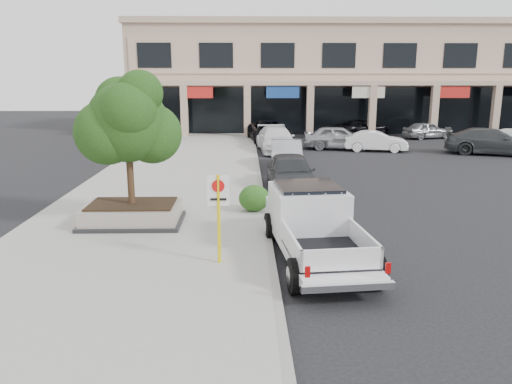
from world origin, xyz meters
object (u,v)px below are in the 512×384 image
lot_car_b (376,141)px  curb_car_d (270,131)px  curb_car_b (286,155)px  planter_tree (133,122)px  pickup_truck (316,227)px  lot_car_a (339,138)px  curb_car_c (276,139)px  lot_car_e (427,130)px  lot_car_d (363,128)px  planter (133,214)px  no_parking_sign (219,207)px  curb_car_a (291,173)px  lot_car_c (492,142)px

lot_car_b → curb_car_d: bearing=67.0°
curb_car_b → planter_tree: bearing=-116.1°
pickup_truck → curb_car_b: pickup_truck is taller
lot_car_a → curb_car_c: bearing=109.8°
curb_car_b → curb_car_d: 10.79m
pickup_truck → lot_car_e: bearing=59.1°
curb_car_d → lot_car_d: (7.93, 3.97, -0.16)m
planter → lot_car_a: size_ratio=0.68×
no_parking_sign → planter_tree: bearing=127.4°
curb_car_c → curb_car_d: bearing=88.1°
pickup_truck → lot_car_b: 21.02m
curb_car_a → curb_car_d: (-0.10, 16.10, 0.02)m
planter_tree → curb_car_a: bearing=42.7°
curb_car_a → lot_car_c: bearing=35.5°
planter_tree → lot_car_d: 28.59m
no_parking_sign → lot_car_c: (16.28, 18.82, -0.81)m
lot_car_e → lot_car_d: bearing=51.5°
curb_car_a → lot_car_a: curb_car_a is taller
pickup_truck → curb_car_b: (0.34, 13.66, -0.18)m
planter → lot_car_d: size_ratio=0.66×
pickup_truck → curb_car_a: size_ratio=1.25×
lot_car_e → lot_car_a: bearing=107.8°
curb_car_a → curb_car_c: 11.63m
planter_tree → curb_car_a: size_ratio=0.84×
curb_car_d → lot_car_c: (13.74, -6.09, -0.01)m
curb_car_a → lot_car_e: bearing=54.9°
lot_car_a → lot_car_c: lot_car_c is taller
lot_car_a → lot_car_b: size_ratio=1.16×
curb_car_b → curb_car_c: 6.31m
planter → curb_car_c: bearing=71.2°
lot_car_c → lot_car_b: bearing=97.0°
lot_car_a → lot_car_c: bearing=-96.8°
curb_car_d → lot_car_b: curb_car_d is taller
curb_car_c → curb_car_d: size_ratio=0.92×
planter_tree → no_parking_sign: planter_tree is taller
lot_car_a → planter: bearing=158.8°
curb_car_c → curb_car_a: bearing=-95.1°
lot_car_e → curb_car_a: bearing=128.0°
pickup_truck → curb_car_b: size_ratio=1.30×
lot_car_b → curb_car_a: bearing=160.9°
planter_tree → pickup_truck: planter_tree is taller
planter_tree → lot_car_a: planter_tree is taller
planter_tree → no_parking_sign: size_ratio=1.74×
curb_car_a → lot_car_b: 13.35m
lot_car_b → lot_car_e: size_ratio=1.03×
planter_tree → curb_car_c: planter_tree is taller
lot_car_b → lot_car_c: (6.97, -1.55, 0.15)m
lot_car_a → pickup_truck: bearing=176.1°
no_parking_sign → lot_car_a: (7.01, 21.31, -0.83)m
lot_car_e → pickup_truck: bearing=137.0°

